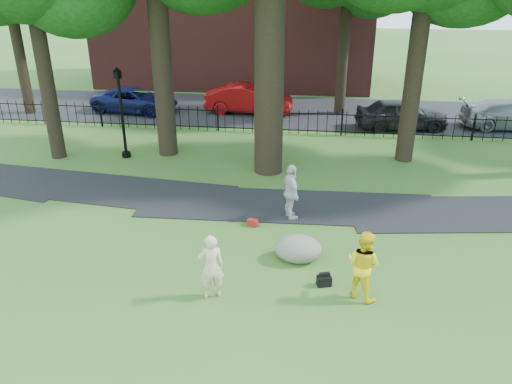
# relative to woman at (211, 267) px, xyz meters

# --- Properties ---
(ground) EXTENTS (120.00, 120.00, 0.00)m
(ground) POSITION_rel_woman_xyz_m (0.50, 1.38, -0.84)
(ground) COLOR #355E21
(ground) RESTS_ON ground
(footpath) EXTENTS (36.07, 3.85, 0.03)m
(footpath) POSITION_rel_woman_xyz_m (1.50, 5.28, -0.84)
(footpath) COLOR black
(footpath) RESTS_ON ground
(street) EXTENTS (80.00, 7.00, 0.02)m
(street) POSITION_rel_woman_xyz_m (0.50, 17.38, -0.84)
(street) COLOR black
(street) RESTS_ON ground
(iron_fence) EXTENTS (44.00, 0.04, 1.20)m
(iron_fence) POSITION_rel_woman_xyz_m (0.50, 13.38, -0.24)
(iron_fence) COLOR black
(iron_fence) RESTS_ON ground
(woman) EXTENTS (0.71, 0.59, 1.69)m
(woman) POSITION_rel_woman_xyz_m (0.00, 0.00, 0.00)
(woman) COLOR beige
(woman) RESTS_ON ground
(man) EXTENTS (1.09, 1.05, 1.77)m
(man) POSITION_rel_woman_xyz_m (3.60, 0.46, 0.04)
(man) COLOR yellow
(man) RESTS_ON ground
(pedestrian) EXTENTS (0.86, 1.16, 1.83)m
(pedestrian) POSITION_rel_woman_xyz_m (1.63, 4.38, 0.07)
(pedestrian) COLOR #BBBBC1
(pedestrian) RESTS_ON ground
(boulder) EXTENTS (1.29, 0.97, 0.76)m
(boulder) POSITION_rel_woman_xyz_m (1.99, 1.97, -0.47)
(boulder) COLOR slate
(boulder) RESTS_ON ground
(lamppost) EXTENTS (0.37, 0.37, 3.77)m
(lamppost) POSITION_rel_woman_xyz_m (-5.65, 9.24, 1.01)
(lamppost) COLOR black
(lamppost) RESTS_ON ground
(backpack) EXTENTS (0.40, 0.31, 0.27)m
(backpack) POSITION_rel_woman_xyz_m (2.71, 0.79, -0.71)
(backpack) COLOR black
(backpack) RESTS_ON ground
(red_bag) EXTENTS (0.36, 0.29, 0.21)m
(red_bag) POSITION_rel_woman_xyz_m (0.50, 3.74, -0.74)
(red_bag) COLOR maroon
(red_bag) RESTS_ON ground
(red_sedan) EXTENTS (4.82, 1.91, 1.56)m
(red_sedan) POSITION_rel_woman_xyz_m (-1.45, 16.88, -0.06)
(red_sedan) COLOR #950B0C
(red_sedan) RESTS_ON ground
(navy_van) EXTENTS (4.95, 2.73, 1.31)m
(navy_van) POSITION_rel_woman_xyz_m (-7.76, 16.33, -0.19)
(navy_van) COLOR #0E1546
(navy_van) RESTS_ON ground
(grey_car) EXTENTS (4.61, 2.32, 1.51)m
(grey_car) POSITION_rel_woman_xyz_m (6.45, 14.88, -0.09)
(grey_car) COLOR black
(grey_car) RESTS_ON ground
(silver_car) EXTENTS (4.92, 2.16, 1.41)m
(silver_car) POSITION_rel_woman_xyz_m (11.87, 15.63, -0.14)
(silver_car) COLOR gray
(silver_car) RESTS_ON ground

